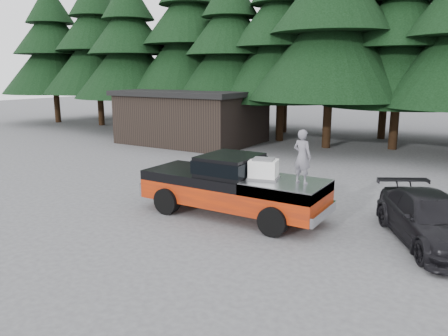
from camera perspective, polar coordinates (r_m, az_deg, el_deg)
The scene contains 8 objects.
ground at distance 13.65m, azimuth -2.67°, elevation -6.46°, with size 120.00×120.00×0.00m, color #4A4A4D.
pickup_truck at distance 13.67m, azimuth 1.15°, elevation -3.51°, with size 6.00×2.04×1.33m, color red, non-canonical shape.
truck_cab at distance 13.49m, azimuth 0.80°, elevation 0.48°, with size 1.66×1.90×0.59m, color black.
air_compressor at distance 12.89m, azimuth 5.17°, elevation -0.23°, with size 0.80×0.66×0.55m, color white.
man_on_bed at distance 12.42m, azimuth 10.17°, elevation 1.48°, with size 0.56×0.37×1.54m, color slate.
parked_car at distance 12.67m, azimuth 25.45°, elevation -6.13°, with size 1.82×4.47×1.30m, color black.
utility_building at distance 28.05m, azimuth -4.16°, elevation 6.76°, with size 8.40×6.40×3.30m.
treeline at distance 28.89m, azimuth 18.56°, elevation 18.38°, with size 60.15×16.05×17.50m.
Camera 1 is at (7.29, -10.67, 4.41)m, focal length 35.00 mm.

